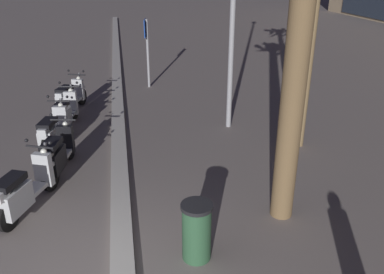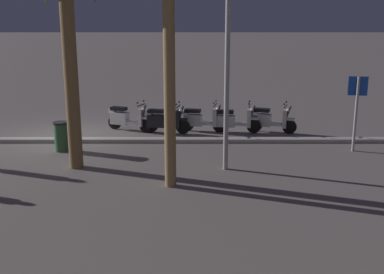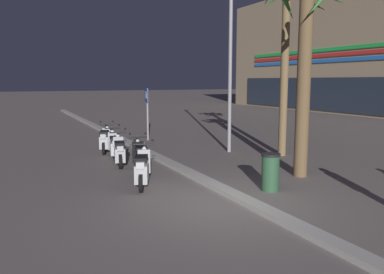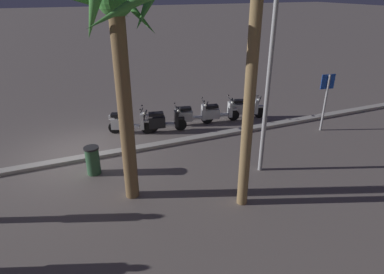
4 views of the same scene
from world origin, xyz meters
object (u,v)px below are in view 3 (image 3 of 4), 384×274
object	(u,v)px
scooter_silver_tail_end	(119,152)
palm_tree_by_mall_entrance	(306,28)
scooter_black_lead_nearest	(140,158)
scooter_silver_far_back	(114,146)
scooter_silver_second_in_line	(105,141)
palm_tree_far_corner	(287,16)
litter_bin	(270,172)
scooter_silver_mid_rear	(142,169)
crossing_sign	(147,108)
street_lamp	(231,35)

from	to	relation	value
scooter_silver_tail_end	palm_tree_by_mall_entrance	distance (m)	6.81
scooter_black_lead_nearest	palm_tree_by_mall_entrance	distance (m)	6.00
scooter_silver_far_back	palm_tree_by_mall_entrance	world-z (taller)	palm_tree_by_mall_entrance
scooter_silver_second_in_line	palm_tree_far_corner	bearing A→B (deg)	59.54
scooter_black_lead_nearest	palm_tree_by_mall_entrance	size ratio (longest dim) A/B	0.30
scooter_silver_tail_end	litter_bin	xyz separation A→B (m)	(4.50, 2.65, 0.03)
scooter_silver_tail_end	litter_bin	world-z (taller)	scooter_silver_tail_end
scooter_silver_mid_rear	palm_tree_far_corner	bearing A→B (deg)	107.73
scooter_black_lead_nearest	palm_tree_far_corner	distance (m)	7.28
scooter_silver_second_in_line	crossing_sign	xyz separation A→B (m)	(-2.34, 2.51, 1.04)
street_lamp	crossing_sign	bearing A→B (deg)	-156.23
crossing_sign	palm_tree_by_mall_entrance	xyz separation A→B (m)	(8.52, 1.71, 2.69)
scooter_silver_tail_end	scooter_silver_second_in_line	bearing A→B (deg)	176.65
scooter_silver_mid_rear	litter_bin	size ratio (longest dim) A/B	1.85
palm_tree_far_corner	litter_bin	distance (m)	6.68
scooter_silver_far_back	scooter_black_lead_nearest	bearing A→B (deg)	2.63
crossing_sign	palm_tree_far_corner	distance (m)	7.48
scooter_black_lead_nearest	street_lamp	size ratio (longest dim) A/B	0.23
scooter_silver_second_in_line	scooter_black_lead_nearest	size ratio (longest dim) A/B	0.99
scooter_silver_tail_end	palm_tree_by_mall_entrance	bearing A→B (deg)	50.40
scooter_silver_tail_end	litter_bin	bearing A→B (deg)	30.49
scooter_silver_far_back	street_lamp	size ratio (longest dim) A/B	0.24
scooter_silver_second_in_line	street_lamp	xyz separation A→B (m)	(1.91, 4.39, 3.98)
scooter_silver_tail_end	palm_tree_by_mall_entrance	xyz separation A→B (m)	(3.62, 4.38, 3.75)
palm_tree_by_mall_entrance	street_lamp	world-z (taller)	street_lamp
scooter_silver_far_back	scooter_silver_tail_end	bearing A→B (deg)	-6.83
scooter_silver_far_back	scooter_silver_tail_end	distance (m)	1.24
crossing_sign	scooter_silver_far_back	bearing A→B (deg)	-34.52
scooter_silver_far_back	scooter_silver_second_in_line	bearing A→B (deg)	179.92
scooter_silver_tail_end	scooter_silver_mid_rear	bearing A→B (deg)	-2.88
scooter_silver_tail_end	scooter_black_lead_nearest	size ratio (longest dim) A/B	1.01
scooter_silver_far_back	scooter_black_lead_nearest	xyz separation A→B (m)	(2.59, 0.12, 0.02)
scooter_silver_mid_rear	crossing_sign	distance (m)	8.24
litter_bin	scooter_silver_tail_end	bearing A→B (deg)	-149.51
litter_bin	street_lamp	world-z (taller)	street_lamp
scooter_black_lead_nearest	scooter_silver_second_in_line	bearing A→B (deg)	-178.29
scooter_silver_tail_end	palm_tree_far_corner	bearing A→B (deg)	81.90
palm_tree_far_corner	palm_tree_by_mall_entrance	bearing A→B (deg)	-29.26
scooter_silver_second_in_line	scooter_silver_mid_rear	world-z (taller)	same
crossing_sign	palm_tree_by_mall_entrance	bearing A→B (deg)	11.38
scooter_silver_tail_end	palm_tree_far_corner	world-z (taller)	palm_tree_far_corner
scooter_black_lead_nearest	scooter_silver_tail_end	bearing A→B (deg)	-168.90
scooter_silver_mid_rear	palm_tree_by_mall_entrance	bearing A→B (deg)	79.52
scooter_silver_tail_end	street_lamp	distance (m)	6.08
scooter_silver_second_in_line	palm_tree_by_mall_entrance	size ratio (longest dim) A/B	0.30
scooter_silver_second_in_line	scooter_silver_far_back	distance (m)	1.32
litter_bin	palm_tree_far_corner	bearing A→B (deg)	138.11
crossing_sign	litter_bin	world-z (taller)	crossing_sign
scooter_silver_tail_end	scooter_silver_far_back	bearing A→B (deg)	173.17
scooter_silver_far_back	scooter_silver_mid_rear	bearing A→B (deg)	-4.10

